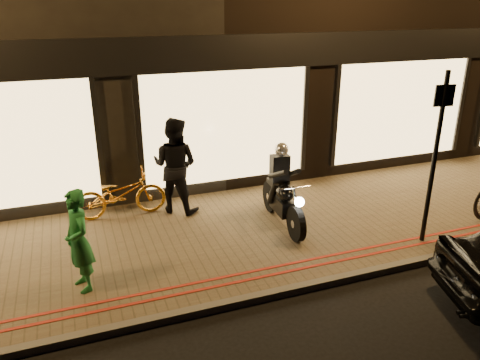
{
  "coord_description": "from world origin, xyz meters",
  "views": [
    {
      "loc": [
        -3.11,
        -5.28,
        4.15
      ],
      "look_at": [
        -0.36,
        2.12,
        1.1
      ],
      "focal_mm": 35.0,
      "sensor_mm": 36.0,
      "label": 1
    }
  ],
  "objects_px": {
    "bicycle_gold": "(120,194)",
    "person_green": "(78,241)",
    "sign_post": "(436,151)",
    "motorcycle": "(282,194)"
  },
  "relations": [
    {
      "from": "motorcycle",
      "to": "sign_post",
      "type": "distance_m",
      "value": 2.77
    },
    {
      "from": "motorcycle",
      "to": "bicycle_gold",
      "type": "height_order",
      "value": "motorcycle"
    },
    {
      "from": "sign_post",
      "to": "bicycle_gold",
      "type": "bearing_deg",
      "value": 149.41
    },
    {
      "from": "sign_post",
      "to": "person_green",
      "type": "bearing_deg",
      "value": 174.46
    },
    {
      "from": "sign_post",
      "to": "person_green",
      "type": "distance_m",
      "value": 5.86
    },
    {
      "from": "motorcycle",
      "to": "person_green",
      "type": "bearing_deg",
      "value": -162.34
    },
    {
      "from": "bicycle_gold",
      "to": "person_green",
      "type": "relative_size",
      "value": 1.13
    },
    {
      "from": "motorcycle",
      "to": "bicycle_gold",
      "type": "bearing_deg",
      "value": 156.88
    },
    {
      "from": "motorcycle",
      "to": "sign_post",
      "type": "bearing_deg",
      "value": -31.76
    },
    {
      "from": "bicycle_gold",
      "to": "person_green",
      "type": "bearing_deg",
      "value": 160.8
    }
  ]
}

